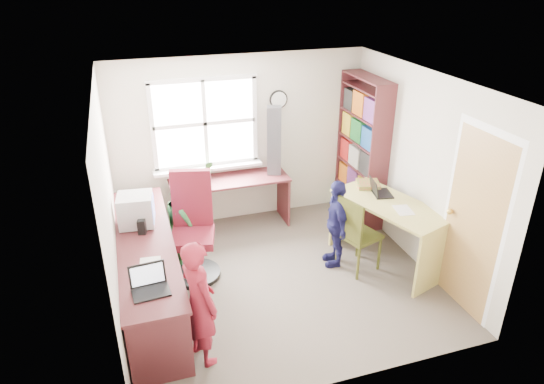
{
  "coord_description": "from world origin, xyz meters",
  "views": [
    {
      "loc": [
        -1.55,
        -4.62,
        3.5
      ],
      "look_at": [
        0.0,
        0.25,
        1.05
      ],
      "focal_mm": 32.0,
      "sensor_mm": 36.0,
      "label": 1
    }
  ],
  "objects_px": {
    "potted_plant": "(208,170)",
    "person_navy": "(336,223)",
    "crt_monitor": "(136,210)",
    "laptop_right": "(379,191)",
    "wooden_chair": "(356,232)",
    "laptop_left": "(149,285)",
    "person_green": "(184,222)",
    "person_red": "(199,303)",
    "right_desk": "(389,220)",
    "swivel_chair": "(193,232)",
    "cd_tower": "(274,141)",
    "l_desk": "(169,280)",
    "bookshelf": "(362,153)"
  },
  "relations": [
    {
      "from": "laptop_left",
      "to": "person_red",
      "type": "xyz_separation_m",
      "value": [
        0.42,
        -0.2,
        -0.16
      ]
    },
    {
      "from": "laptop_left",
      "to": "laptop_right",
      "type": "height_order",
      "value": "laptop_right"
    },
    {
      "from": "cd_tower",
      "to": "wooden_chair",
      "type": "bearing_deg",
      "value": -52.97
    },
    {
      "from": "laptop_left",
      "to": "person_navy",
      "type": "relative_size",
      "value": 0.31
    },
    {
      "from": "swivel_chair",
      "to": "person_navy",
      "type": "bearing_deg",
      "value": 2.39
    },
    {
      "from": "crt_monitor",
      "to": "cd_tower",
      "type": "bearing_deg",
      "value": 33.04
    },
    {
      "from": "wooden_chair",
      "to": "crt_monitor",
      "type": "height_order",
      "value": "crt_monitor"
    },
    {
      "from": "l_desk",
      "to": "cd_tower",
      "type": "distance_m",
      "value": 2.55
    },
    {
      "from": "potted_plant",
      "to": "person_green",
      "type": "xyz_separation_m",
      "value": [
        -0.47,
        -0.76,
        -0.34
      ]
    },
    {
      "from": "wooden_chair",
      "to": "laptop_right",
      "type": "xyz_separation_m",
      "value": [
        0.45,
        0.31,
        0.35
      ]
    },
    {
      "from": "right_desk",
      "to": "person_navy",
      "type": "bearing_deg",
      "value": 145.49
    },
    {
      "from": "l_desk",
      "to": "crt_monitor",
      "type": "bearing_deg",
      "value": 107.48
    },
    {
      "from": "person_green",
      "to": "right_desk",
      "type": "bearing_deg",
      "value": -103.84
    },
    {
      "from": "crt_monitor",
      "to": "person_green",
      "type": "distance_m",
      "value": 0.72
    },
    {
      "from": "wooden_chair",
      "to": "person_green",
      "type": "relative_size",
      "value": 0.89
    },
    {
      "from": "l_desk",
      "to": "wooden_chair",
      "type": "xyz_separation_m",
      "value": [
        2.25,
        0.18,
        0.08
      ]
    },
    {
      "from": "person_green",
      "to": "laptop_right",
      "type": "bearing_deg",
      "value": -98.06
    },
    {
      "from": "laptop_left",
      "to": "potted_plant",
      "type": "relative_size",
      "value": 1.29
    },
    {
      "from": "bookshelf",
      "to": "crt_monitor",
      "type": "distance_m",
      "value": 3.27
    },
    {
      "from": "right_desk",
      "to": "crt_monitor",
      "type": "height_order",
      "value": "crt_monitor"
    },
    {
      "from": "wooden_chair",
      "to": "laptop_left",
      "type": "relative_size",
      "value": 2.75
    },
    {
      "from": "potted_plant",
      "to": "person_navy",
      "type": "bearing_deg",
      "value": -46.41
    },
    {
      "from": "wooden_chair",
      "to": "person_red",
      "type": "bearing_deg",
      "value": -175.09
    },
    {
      "from": "swivel_chair",
      "to": "cd_tower",
      "type": "relative_size",
      "value": 1.34
    },
    {
      "from": "bookshelf",
      "to": "laptop_left",
      "type": "height_order",
      "value": "bookshelf"
    },
    {
      "from": "wooden_chair",
      "to": "laptop_right",
      "type": "distance_m",
      "value": 0.65
    },
    {
      "from": "person_navy",
      "to": "bookshelf",
      "type": "bearing_deg",
      "value": 152.24
    },
    {
      "from": "laptop_left",
      "to": "person_navy",
      "type": "bearing_deg",
      "value": 16.8
    },
    {
      "from": "laptop_left",
      "to": "person_navy",
      "type": "distance_m",
      "value": 2.49
    },
    {
      "from": "person_red",
      "to": "swivel_chair",
      "type": "bearing_deg",
      "value": -28.76
    },
    {
      "from": "wooden_chair",
      "to": "person_navy",
      "type": "relative_size",
      "value": 0.86
    },
    {
      "from": "person_red",
      "to": "person_navy",
      "type": "bearing_deg",
      "value": -81.3
    },
    {
      "from": "swivel_chair",
      "to": "crt_monitor",
      "type": "relative_size",
      "value": 3.08
    },
    {
      "from": "swivel_chair",
      "to": "right_desk",
      "type": "bearing_deg",
      "value": 1.05
    },
    {
      "from": "swivel_chair",
      "to": "laptop_left",
      "type": "height_order",
      "value": "swivel_chair"
    },
    {
      "from": "crt_monitor",
      "to": "laptop_left",
      "type": "distance_m",
      "value": 1.29
    },
    {
      "from": "right_desk",
      "to": "laptop_left",
      "type": "distance_m",
      "value": 3.04
    },
    {
      "from": "swivel_chair",
      "to": "wooden_chair",
      "type": "distance_m",
      "value": 1.95
    },
    {
      "from": "l_desk",
      "to": "right_desk",
      "type": "relative_size",
      "value": 1.85
    },
    {
      "from": "crt_monitor",
      "to": "right_desk",
      "type": "bearing_deg",
      "value": -3.48
    },
    {
      "from": "crt_monitor",
      "to": "laptop_left",
      "type": "bearing_deg",
      "value": -81.94
    },
    {
      "from": "person_red",
      "to": "right_desk",
      "type": "bearing_deg",
      "value": -91.43
    },
    {
      "from": "crt_monitor",
      "to": "laptop_right",
      "type": "distance_m",
      "value": 2.95
    },
    {
      "from": "swivel_chair",
      "to": "person_red",
      "type": "bearing_deg",
      "value": -83.63
    },
    {
      "from": "cd_tower",
      "to": "person_red",
      "type": "bearing_deg",
      "value": -104.06
    },
    {
      "from": "potted_plant",
      "to": "person_red",
      "type": "xyz_separation_m",
      "value": [
        -0.57,
        -2.5,
        -0.24
      ]
    },
    {
      "from": "bookshelf",
      "to": "person_navy",
      "type": "relative_size",
      "value": 1.83
    },
    {
      "from": "potted_plant",
      "to": "person_navy",
      "type": "relative_size",
      "value": 0.24
    },
    {
      "from": "potted_plant",
      "to": "person_red",
      "type": "height_order",
      "value": "person_red"
    },
    {
      "from": "cd_tower",
      "to": "person_navy",
      "type": "height_order",
      "value": "cd_tower"
    }
  ]
}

